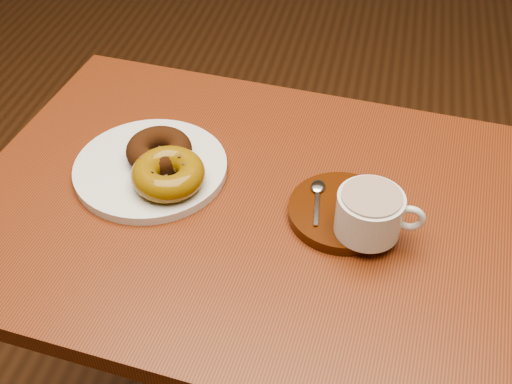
% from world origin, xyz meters
% --- Properties ---
extents(ground, '(6.00, 6.00, 0.00)m').
position_xyz_m(ground, '(0.00, 0.00, 0.00)').
color(ground, '#502E19').
rests_on(ground, ground).
extents(cafe_table, '(0.92, 0.72, 0.82)m').
position_xyz_m(cafe_table, '(0.14, -0.36, 0.69)').
color(cafe_table, maroon).
rests_on(cafe_table, ground).
extents(donut_plate, '(0.31, 0.31, 0.02)m').
position_xyz_m(donut_plate, '(-0.02, -0.33, 0.82)').
color(donut_plate, silver).
rests_on(donut_plate, cafe_table).
extents(donut_cinnamon, '(0.13, 0.13, 0.04)m').
position_xyz_m(donut_cinnamon, '(-0.01, -0.31, 0.85)').
color(donut_cinnamon, '#33180A').
rests_on(donut_cinnamon, donut_plate).
extents(donut_caramel, '(0.14, 0.14, 0.04)m').
position_xyz_m(donut_caramel, '(0.02, -0.37, 0.85)').
color(donut_caramel, '#825D0E').
rests_on(donut_caramel, donut_plate).
extents(saucer, '(0.22, 0.22, 0.02)m').
position_xyz_m(saucer, '(0.30, -0.36, 0.83)').
color(saucer, '#3B1808').
rests_on(saucer, cafe_table).
extents(coffee_cup, '(0.13, 0.10, 0.07)m').
position_xyz_m(coffee_cup, '(0.34, -0.40, 0.87)').
color(coffee_cup, silver).
rests_on(coffee_cup, saucer).
extents(teaspoon, '(0.02, 0.10, 0.01)m').
position_xyz_m(teaspoon, '(0.25, -0.34, 0.84)').
color(teaspoon, silver).
rests_on(teaspoon, saucer).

